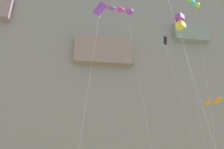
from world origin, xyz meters
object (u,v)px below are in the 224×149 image
Objects in this scene: kite_diamond_near_cliff at (99,15)px; kite_windsock_low_left at (121,10)px; kite_windsock_mid_center at (193,3)px; kite_diamond_low_right at (167,47)px; kite_box_upper_right at (180,22)px.

kite_diamond_near_cliff is 11.34m from kite_windsock_low_left.
kite_windsock_mid_center is 1.01× the size of kite_windsock_low_left.
kite_windsock_low_left is at bearing -155.45° from kite_diamond_low_right.
kite_diamond_near_cliff is at bearing -160.17° from kite_windsock_mid_center.
kite_windsock_low_left is (-7.42, 3.21, 3.82)m from kite_box_upper_right.
kite_box_upper_right is at bearing 21.65° from kite_diamond_near_cliff.
kite_diamond_near_cliff is at bearing -158.35° from kite_box_upper_right.
kite_windsock_mid_center is 10.47m from kite_windsock_low_left.
kite_windsock_mid_center is at bearing -14.65° from kite_windsock_low_left.
kite_diamond_low_right is 6.94m from kite_box_upper_right.
kite_diamond_low_right is at bearing 43.66° from kite_diamond_near_cliff.
kite_diamond_low_right is at bearing 107.75° from kite_windsock_mid_center.
kite_diamond_low_right reaches higher than kite_box_upper_right.
kite_windsock_low_left is at bearing 63.53° from kite_diamond_near_cliff.
kite_windsock_mid_center is 7.69m from kite_diamond_low_right.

